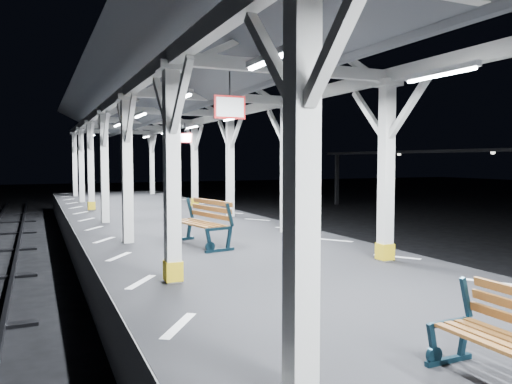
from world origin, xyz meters
TOP-DOWN VIEW (x-y plane):
  - ground at (0.00, 0.00)m, footprint 120.00×120.00m
  - platform at (0.00, 0.00)m, footprint 6.00×50.00m
  - hazard_stripes_left at (-2.45, 0.00)m, footprint 1.00×48.00m
  - hazard_stripes_right at (2.45, 0.00)m, footprint 1.00×48.00m
  - canopy at (0.00, -0.02)m, footprint 5.40×49.00m
  - bench_mid at (-0.55, 4.99)m, footprint 1.01×1.93m

SIDE VIEW (x-z plane):
  - ground at x=0.00m, z-range 0.00..0.00m
  - platform at x=0.00m, z-range 0.00..1.00m
  - hazard_stripes_left at x=-2.45m, z-range 1.00..1.01m
  - hazard_stripes_right at x=2.45m, z-range 1.00..1.01m
  - bench_mid at x=-0.55m, z-range 1.03..2.03m
  - canopy at x=0.00m, z-range 2.24..6.89m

